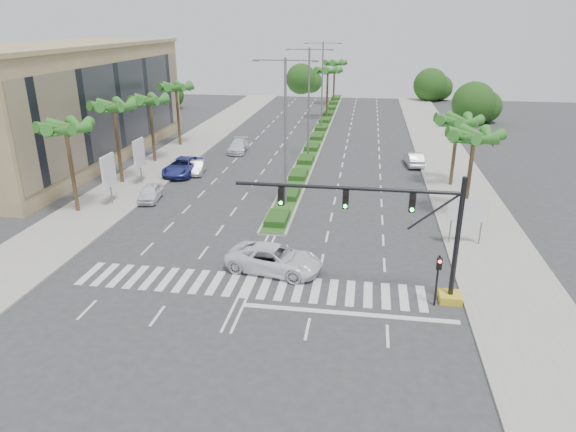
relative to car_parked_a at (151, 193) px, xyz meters
The scene contains 28 objects.
ground 18.12m from the car_parked_a, 49.33° to the right, with size 160.00×160.00×0.00m, color #333335.
footpath_right 27.72m from the car_parked_a, 13.07° to the left, with size 6.00×120.00×0.15m, color gray.
footpath_left 7.16m from the car_parked_a, 118.48° to the left, with size 6.00×120.00×0.15m, color gray.
median 33.42m from the car_parked_a, 69.32° to the left, with size 2.20×75.00×0.20m, color gray.
median_grass 33.42m from the car_parked_a, 69.32° to the left, with size 1.80×75.00×0.04m, color #33581E.
building 19.50m from the car_parked_a, 139.18° to the left, with size 12.00×36.00×12.00m, color tan.
signal_gantry 25.30m from the car_parked_a, 33.10° to the right, with size 12.60×1.20×7.20m.
pedestrian_signal 26.67m from the car_parked_a, 32.75° to the right, with size 0.28×0.36×3.00m.
direction_sign 26.00m from the car_parked_a, 12.79° to the right, with size 2.70×0.11×3.40m.
billboard_near 3.93m from the car_parked_a, 147.30° to the right, with size 0.18×2.10×4.35m.
billboard_far 5.54m from the car_parked_a, 122.33° to the left, with size 0.18×2.10×4.35m.
palm_left_near 8.49m from the car_parked_a, 141.54° to the right, with size 4.57×4.68×7.55m.
palm_left_mid 9.01m from the car_parked_a, 137.77° to the left, with size 4.57×4.68×7.95m.
palm_left_far 14.36m from the car_parked_a, 110.96° to the left, with size 4.57×4.68×7.35m.
palm_left_end 21.71m from the car_parked_a, 103.06° to the left, with size 4.57×4.68×7.75m.
palm_right_near 26.87m from the car_parked_a, ahead, with size 4.57×4.68×7.05m.
palm_right_far 28.06m from the car_parked_a, 17.45° to the left, with size 4.57×4.68×6.75m.
palm_median_a 43.41m from the car_parked_a, 74.04° to the left, with size 4.57×4.68×8.05m.
palm_median_b 57.86m from the car_parked_a, 78.16° to the left, with size 4.57×4.68×8.05m.
streetlight_near 13.30m from the car_parked_a, ahead, with size 5.10×0.25×12.00m.
streetlight_mid 21.01m from the car_parked_a, 54.04° to the left, with size 5.10×0.25×12.00m.
streetlight_far 34.90m from the car_parked_a, 69.91° to the left, with size 5.10×0.25×12.00m.
car_parked_a is the anchor object (origin of this frame).
car_parked_b 8.81m from the car_parked_a, 81.27° to the left, with size 1.36×3.90×1.28m, color #B9B9BE.
car_parked_c 8.13m from the car_parked_a, 90.00° to the left, with size 2.75×5.95×1.65m, color navy.
car_parked_d 18.44m from the car_parked_a, 79.80° to the left, with size 1.99×4.88×1.42m, color white.
car_crossing 17.43m from the car_parked_a, 41.81° to the right, with size 2.74×5.94×1.65m, color white.
car_right 27.81m from the car_parked_a, 32.87° to the left, with size 1.56×4.49×1.48m, color silver.
Camera 1 is at (6.43, -26.10, 14.63)m, focal length 32.00 mm.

